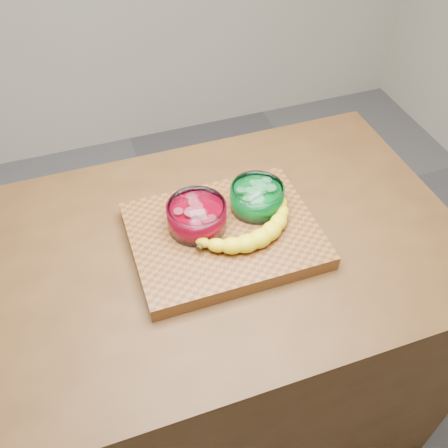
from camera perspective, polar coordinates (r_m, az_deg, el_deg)
name	(u,v)px	position (r m, az deg, el deg)	size (l,w,h in m)	color
ground	(224,400)	(2.00, 0.00, -19.43)	(3.50, 3.50, 0.00)	#5C5C61
counter	(224,337)	(1.60, 0.00, -12.74)	(1.20, 0.80, 0.90)	#503218
cutting_board	(224,235)	(1.23, 0.00, -1.30)	(0.45, 0.35, 0.04)	brown
bowl_red	(197,216)	(1.20, -3.12, 0.90)	(0.14, 0.14, 0.07)	white
bowl_green	(257,197)	(1.25, 3.78, 3.06)	(0.13, 0.13, 0.06)	white
banana	(247,227)	(1.19, 2.62, -0.34)	(0.30, 0.17, 0.04)	yellow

